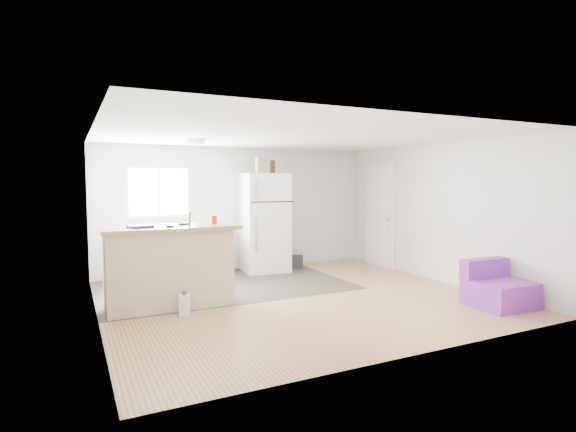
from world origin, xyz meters
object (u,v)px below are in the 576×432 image
object	(u,v)px
red_cup	(214,220)
blue_tray	(140,226)
kitchen_cabinets	(175,254)
peninsula	(170,266)
cleaner_jug	(185,305)
refrigerator	(264,222)
cardboard_box	(261,165)
bottle_left	(273,167)
cooler	(292,259)
purple_seat	(497,290)
bottle_right	(272,167)
mop	(184,293)

from	to	relation	value
red_cup	blue_tray	size ratio (longest dim) A/B	0.40
kitchen_cabinets	red_cup	size ratio (longest dim) A/B	16.32
peninsula	cleaner_jug	bearing A→B (deg)	-78.92
refrigerator	cardboard_box	bearing A→B (deg)	-136.44
red_cup	blue_tray	bearing A→B (deg)	-175.89
bottle_left	cooler	bearing A→B (deg)	19.15
red_cup	bottle_left	size ratio (longest dim) A/B	0.48
kitchen_cabinets	peninsula	world-z (taller)	peninsula
cooler	cardboard_box	world-z (taller)	cardboard_box
cooler	cardboard_box	bearing A→B (deg)	-147.25
kitchen_cabinets	bottle_left	xyz separation A→B (m)	(1.86, -0.21, 1.58)
peninsula	purple_seat	xyz separation A→B (m)	(4.12, -1.96, -0.34)
kitchen_cabinets	bottle_right	xyz separation A→B (m)	(1.88, -0.09, 1.58)
kitchen_cabinets	peninsula	distance (m)	1.93
bottle_right	mop	bearing A→B (deg)	-138.02
peninsula	red_cup	bearing A→B (deg)	2.91
cleaner_jug	bottle_left	size ratio (longest dim) A/B	1.29
refrigerator	purple_seat	size ratio (longest dim) A/B	2.35
kitchen_cabinets	blue_tray	world-z (taller)	blue_tray
kitchen_cabinets	cleaner_jug	xyz separation A→B (m)	(-0.37, -2.33, -0.30)
purple_seat	cardboard_box	xyz separation A→B (m)	(-2.06, 3.62, 1.81)
cooler	bottle_left	world-z (taller)	bottle_left
bottle_left	cardboard_box	bearing A→B (deg)	176.82
purple_seat	blue_tray	xyz separation A→B (m)	(-4.50, 1.91, 0.92)
purple_seat	bottle_left	world-z (taller)	bottle_left
peninsula	cardboard_box	size ratio (longest dim) A/B	6.13
cleaner_jug	bottle_left	xyz separation A→B (m)	(2.23, 2.12, 1.88)
mop	purple_seat	bearing A→B (deg)	-22.63
kitchen_cabinets	bottle_left	bearing A→B (deg)	-2.08
mop	bottle_right	xyz separation A→B (m)	(2.21, 1.99, 1.79)
red_cup	cardboard_box	size ratio (longest dim) A/B	0.40
blue_tray	bottle_left	size ratio (longest dim) A/B	1.20
peninsula	mop	xyz separation A→B (m)	(0.14, -0.21, -0.34)
purple_seat	peninsula	bearing A→B (deg)	157.51
peninsula	cooler	bearing A→B (deg)	33.17
mop	kitchen_cabinets	bearing A→B (deg)	82.15
peninsula	mop	world-z (taller)	mop
refrigerator	bottle_right	bearing A→B (deg)	10.32
refrigerator	mop	size ratio (longest dim) A/B	1.40
refrigerator	cooler	world-z (taller)	refrigerator
mop	red_cup	size ratio (longest dim) A/B	11.28
blue_tray	kitchen_cabinets	bearing A→B (deg)	66.21
peninsula	red_cup	size ratio (longest dim) A/B	15.33
cardboard_box	peninsula	bearing A→B (deg)	-141.11
cleaner_jug	red_cup	distance (m)	1.29
refrigerator	cooler	distance (m)	1.00
cooler	purple_seat	bearing A→B (deg)	-49.67
peninsula	bottle_right	bearing A→B (deg)	37.26
kitchen_cabinets	red_cup	xyz separation A→B (m)	(0.19, -1.83, 0.75)
peninsula	cooler	xyz separation A→B (m)	(2.80, 1.82, -0.40)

